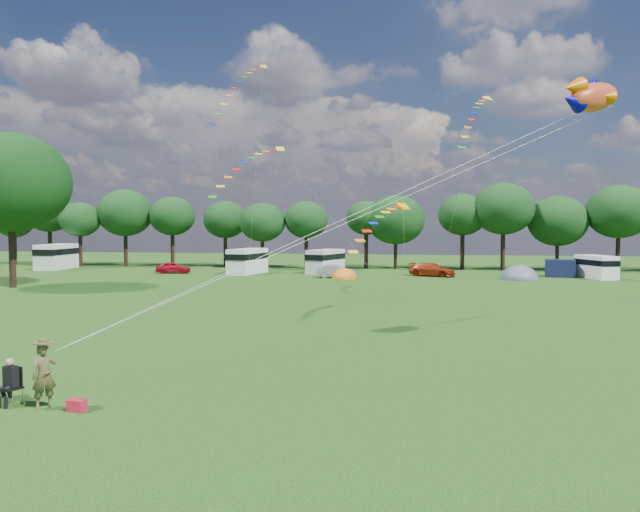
# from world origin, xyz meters

# --- Properties ---
(ground_plane) EXTENTS (180.00, 180.00, 0.00)m
(ground_plane) POSITION_xyz_m (0.00, 0.00, 0.00)
(ground_plane) COLOR black
(ground_plane) RESTS_ON ground
(tree_line) EXTENTS (102.98, 10.98, 10.27)m
(tree_line) POSITION_xyz_m (5.30, 54.99, 6.35)
(tree_line) COLOR black
(tree_line) RESTS_ON ground
(big_tree) EXTENTS (10.00, 10.00, 13.28)m
(big_tree) POSITION_xyz_m (-30.00, 28.00, 9.02)
(big_tree) COLOR black
(big_tree) RESTS_ON ground
(car_a) EXTENTS (4.01, 2.06, 1.28)m
(car_a) POSITION_xyz_m (-22.23, 44.51, 0.64)
(car_a) COLOR #AD0F1D
(car_a) RESTS_ON ground
(car_b) EXTENTS (3.85, 1.92, 1.30)m
(car_b) POSITION_xyz_m (-3.77, 41.80, 0.65)
(car_b) COLOR gray
(car_b) RESTS_ON ground
(car_c) EXTENTS (5.05, 3.50, 1.40)m
(car_c) POSITION_xyz_m (5.89, 45.10, 0.70)
(car_c) COLOR maroon
(car_c) RESTS_ON ground
(campervan_a) EXTENTS (2.92, 6.24, 3.00)m
(campervan_a) POSITION_xyz_m (-38.74, 48.55, 1.61)
(campervan_a) COLOR silver
(campervan_a) RESTS_ON ground
(campervan_b) EXTENTS (3.54, 5.96, 2.73)m
(campervan_b) POSITION_xyz_m (-14.06, 45.47, 1.47)
(campervan_b) COLOR white
(campervan_b) RESTS_ON ground
(campervan_c) EXTENTS (3.95, 5.75, 2.59)m
(campervan_c) POSITION_xyz_m (-5.74, 47.70, 1.39)
(campervan_c) COLOR silver
(campervan_c) RESTS_ON ground
(campervan_d) EXTENTS (3.48, 5.12, 2.32)m
(campervan_d) POSITION_xyz_m (22.06, 45.12, 1.24)
(campervan_d) COLOR white
(campervan_d) RESTS_ON ground
(tent_orange) EXTENTS (2.62, 2.87, 2.05)m
(tent_orange) POSITION_xyz_m (-2.78, 40.79, 0.02)
(tent_orange) COLOR orange
(tent_orange) RESTS_ON ground
(tent_greyblue) EXTENTS (3.79, 4.15, 2.82)m
(tent_greyblue) POSITION_xyz_m (14.27, 42.65, 0.02)
(tent_greyblue) COLOR #495866
(tent_greyblue) RESTS_ON ground
(awning_navy) EXTENTS (3.24, 2.80, 1.81)m
(awning_navy) POSITION_xyz_m (18.87, 46.38, 0.90)
(awning_navy) COLOR #111739
(awning_navy) RESTS_ON ground
(kite_flyer) EXTENTS (0.83, 0.84, 1.95)m
(kite_flyer) POSITION_xyz_m (-6.45, -3.79, 0.98)
(kite_flyer) COLOR brown
(kite_flyer) RESTS_ON ground
(camp_chair) EXTENTS (0.71, 0.72, 1.43)m
(camp_chair) POSITION_xyz_m (-7.68, -3.56, 0.86)
(camp_chair) COLOR #99999E
(camp_chair) RESTS_ON ground
(kite_bag) EXTENTS (0.53, 0.38, 0.35)m
(kite_bag) POSITION_xyz_m (-5.33, -3.93, 0.18)
(kite_bag) COLOR red
(kite_bag) RESTS_ON ground
(fish_kite) EXTENTS (3.15, 2.84, 1.80)m
(fish_kite) POSITION_xyz_m (11.32, 6.28, 10.64)
(fish_kite) COLOR #C83F1D
(fish_kite) RESTS_ON ground
(streamer_kite_a) EXTENTS (3.31, 5.46, 5.74)m
(streamer_kite_a) POSITION_xyz_m (-9.44, 28.14, 16.65)
(streamer_kite_a) COLOR yellow
(streamer_kite_a) RESTS_ON ground
(streamer_kite_b) EXTENTS (4.29, 4.56, 3.80)m
(streamer_kite_b) POSITION_xyz_m (-6.76, 21.14, 9.70)
(streamer_kite_b) COLOR yellow
(streamer_kite_b) RESTS_ON ground
(streamer_kite_c) EXTENTS (3.27, 5.05, 2.84)m
(streamer_kite_c) POSITION_xyz_m (2.57, 14.98, 5.79)
(streamer_kite_c) COLOR #ECAC00
(streamer_kite_c) RESTS_ON ground
(streamer_kite_d) EXTENTS (2.71, 5.05, 4.30)m
(streamer_kite_d) POSITION_xyz_m (8.47, 24.27, 13.23)
(streamer_kite_d) COLOR yellow
(streamer_kite_d) RESTS_ON ground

